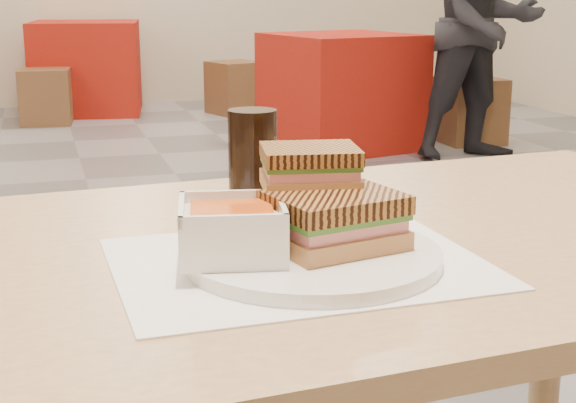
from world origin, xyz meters
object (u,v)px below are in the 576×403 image
object	(u,v)px
bg_table_2	(87,67)
bg_chair_1r	(470,111)
cola_glass	(253,162)
bg_chair_2r	(235,88)
panini_lower	(335,220)
bg_chair_1l	(292,111)
bg_chair_2l	(46,96)
plate	(313,256)
bg_table_1	(341,91)
main_table	(348,324)
soup_bowl	(232,232)
patron_b	(486,23)

from	to	relation	value
bg_table_2	bg_chair_1r	bearing A→B (deg)	-42.83
cola_glass	bg_chair_1r	xyz separation A→B (m)	(2.56, 4.07, -0.60)
bg_chair_2r	bg_table_2	bearing A→B (deg)	160.30
panini_lower	bg_chair_1l	xyz separation A→B (m)	(1.39, 4.72, -0.59)
bg_chair_1r	bg_chair_2r	distance (m)	2.17
cola_glass	bg_chair_2l	xyz separation A→B (m)	(-0.19, 5.76, -0.61)
plate	bg_table_1	distance (m)	4.71
main_table	bg_chair_2r	bearing A→B (deg)	78.12
soup_bowl	cola_glass	bearing A→B (deg)	70.35
bg_chair_2l	main_table	bearing A→B (deg)	-87.37
cola_glass	bg_chair_1r	size ratio (longest dim) A/B	0.31
bg_chair_1r	patron_b	world-z (taller)	patron_b
panini_lower	bg_table_1	world-z (taller)	panini_lower
soup_bowl	main_table	bearing A→B (deg)	28.09
bg_chair_2r	plate	bearing A→B (deg)	-102.40
soup_bowl	bg_table_2	xyz separation A→B (m)	(0.25, 6.52, -0.41)
bg_table_2	bg_chair_1l	bearing A→B (deg)	-55.04
plate	bg_chair_1l	world-z (taller)	plate
panini_lower	patron_b	bearing A→B (deg)	58.47
bg_table_1	plate	bearing A→B (deg)	-110.64
bg_table_1	bg_chair_1l	bearing A→B (deg)	125.89
panini_lower	bg_table_1	xyz separation A→B (m)	(1.63, 4.39, -0.43)
bg_table_1	cola_glass	bearing A→B (deg)	-111.75
cola_glass	bg_table_1	xyz separation A→B (m)	(1.66, 4.17, -0.45)
panini_lower	bg_table_1	distance (m)	4.70
plate	bg_chair_2r	size ratio (longest dim) A/B	0.56
panini_lower	bg_chair_1l	world-z (taller)	panini_lower
main_table	panini_lower	xyz separation A→B (m)	(-0.05, -0.09, 0.16)
soup_bowl	plate	bearing A→B (deg)	-2.17
bg_chair_2r	patron_b	size ratio (longest dim) A/B	0.30
bg_table_2	bg_chair_1r	world-z (taller)	bg_table_2
main_table	bg_chair_2r	xyz separation A→B (m)	(1.26, 6.01, -0.42)
bg_table_1	soup_bowl	bearing A→B (deg)	-111.64
plate	cola_glass	xyz separation A→B (m)	(-0.01, 0.23, 0.06)
cola_glass	bg_table_1	distance (m)	4.51
bg_chair_2r	patron_b	world-z (taller)	patron_b
patron_b	bg_chair_1r	bearing A→B (deg)	67.47
bg_chair_1l	bg_chair_2r	distance (m)	1.38
plate	cola_glass	distance (m)	0.23
soup_bowl	bg_chair_2l	world-z (taller)	soup_bowl
bg_table_1	bg_chair_1r	size ratio (longest dim) A/B	2.30
cola_glass	patron_b	size ratio (longest dim) A/B	0.08
main_table	soup_bowl	xyz separation A→B (m)	(-0.16, -0.09, 0.16)
bg_table_1	bg_chair_1r	distance (m)	0.92
main_table	plate	size ratio (longest dim) A/B	4.54
main_table	cola_glass	distance (m)	0.24
main_table	panini_lower	world-z (taller)	panini_lower
cola_glass	bg_table_2	distance (m)	6.31
plate	bg_table_1	bearing A→B (deg)	69.36
bg_table_1	bg_chair_1r	bearing A→B (deg)	-6.06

